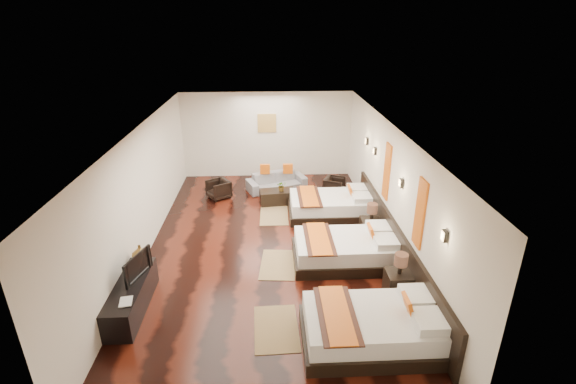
{
  "coord_description": "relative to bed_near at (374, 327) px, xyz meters",
  "views": [
    {
      "loc": [
        0.03,
        -8.44,
        4.94
      ],
      "look_at": [
        0.48,
        0.63,
        1.1
      ],
      "focal_mm": 25.76,
      "sensor_mm": 36.0,
      "label": 1
    }
  ],
  "objects": [
    {
      "name": "bed_far",
      "position": [
        -0.0,
        4.77,
        -0.01
      ],
      "size": [
        2.22,
        1.4,
        0.85
      ],
      "color": "black",
      "rests_on": "floor"
    },
    {
      "name": "headboard_panel",
      "position": [
        1.01,
        2.39,
        0.15
      ],
      "size": [
        0.08,
        6.6,
        0.9
      ],
      "primitive_type": "cube",
      "color": "black",
      "rests_on": "floor"
    },
    {
      "name": "sofa",
      "position": [
        -1.43,
        6.66,
        -0.04
      ],
      "size": [
        1.94,
        1.29,
        0.53
      ],
      "primitive_type": "imported",
      "rotation": [
        0.0,
        0.0,
        0.36
      ],
      "color": "slate",
      "rests_on": "floor"
    },
    {
      "name": "sconce_mid",
      "position": [
        1.01,
        2.39,
        1.55
      ],
      "size": [
        0.07,
        0.12,
        0.18
      ],
      "color": "black",
      "rests_on": "right_wall"
    },
    {
      "name": "floor",
      "position": [
        -1.7,
        3.19,
        -0.3
      ],
      "size": [
        5.5,
        9.5,
        0.01
      ],
      "primitive_type": "cube",
      "color": "black",
      "rests_on": "ground"
    },
    {
      "name": "orange_panel_b",
      "position": [
        1.03,
        3.49,
        1.4
      ],
      "size": [
        0.04,
        0.4,
        1.3
      ],
      "primitive_type": "cube",
      "color": "#D86014",
      "rests_on": "right_wall"
    },
    {
      "name": "orange_panel_a",
      "position": [
        1.03,
        1.29,
        1.4
      ],
      "size": [
        0.04,
        0.4,
        1.3
      ],
      "primitive_type": "cube",
      "color": "#D86014",
      "rests_on": "right_wall"
    },
    {
      "name": "figurine",
      "position": [
        -4.2,
        1.81,
        0.42
      ],
      "size": [
        0.42,
        0.42,
        0.34
      ],
      "primitive_type": "imported",
      "rotation": [
        0.0,
        0.0,
        -0.37
      ],
      "color": "brown",
      "rests_on": "tv_console"
    },
    {
      "name": "tv",
      "position": [
        -4.15,
        1.28,
        0.48
      ],
      "size": [
        0.34,
        0.8,
        0.47
      ],
      "primitive_type": "imported",
      "rotation": [
        0.0,
        0.0,
        1.27
      ],
      "color": "black",
      "rests_on": "tv_console"
    },
    {
      "name": "coffee_table",
      "position": [
        -1.43,
        5.61,
        -0.1
      ],
      "size": [
        1.05,
        0.61,
        0.4
      ],
      "primitive_type": "cube",
      "rotation": [
        0.0,
        0.0,
        0.12
      ],
      "color": "black",
      "rests_on": "floor"
    },
    {
      "name": "nightstand_a",
      "position": [
        0.75,
        1.17,
        0.03
      ],
      "size": [
        0.47,
        0.47,
        0.93
      ],
      "color": "black",
      "rests_on": "floor"
    },
    {
      "name": "jute_mat_mid",
      "position": [
        -1.5,
        2.38,
        -0.29
      ],
      "size": [
        0.86,
        1.26,
        0.01
      ],
      "primitive_type": "cube",
      "rotation": [
        0.0,
        0.0,
        -0.09
      ],
      "color": "olive",
      "rests_on": "floor"
    },
    {
      "name": "table_plant",
      "position": [
        -1.31,
        5.58,
        0.25
      ],
      "size": [
        0.27,
        0.24,
        0.29
      ],
      "primitive_type": "imported",
      "rotation": [
        0.0,
        0.0,
        0.03
      ],
      "color": "#2A521B",
      "rests_on": "coffee_table"
    },
    {
      "name": "sconce_near",
      "position": [
        1.01,
        0.19,
        1.55
      ],
      "size": [
        0.07,
        0.12,
        0.18
      ],
      "color": "black",
      "rests_on": "right_wall"
    },
    {
      "name": "sconce_far",
      "position": [
        1.01,
        4.59,
        1.55
      ],
      "size": [
        0.07,
        0.12,
        0.18
      ],
      "color": "black",
      "rests_on": "right_wall"
    },
    {
      "name": "right_wall",
      "position": [
        1.05,
        3.19,
        1.1
      ],
      "size": [
        0.01,
        9.5,
        2.8
      ],
      "primitive_type": "cube",
      "color": "silver",
      "rests_on": "floor"
    },
    {
      "name": "bed_near",
      "position": [
        0.0,
        0.0,
        0.0
      ],
      "size": [
        2.29,
        1.44,
        0.88
      ],
      "color": "black",
      "rests_on": "floor"
    },
    {
      "name": "armchair_left",
      "position": [
        -3.16,
        6.08,
        -0.02
      ],
      "size": [
        0.83,
        0.83,
        0.55
      ],
      "primitive_type": "imported",
      "rotation": [
        0.0,
        0.0,
        -0.99
      ],
      "color": "black",
      "rests_on": "floor"
    },
    {
      "name": "left_wall",
      "position": [
        -4.45,
        3.19,
        1.1
      ],
      "size": [
        0.01,
        9.5,
        2.8
      ],
      "primitive_type": "cube",
      "color": "silver",
      "rests_on": "floor"
    },
    {
      "name": "tv_console",
      "position": [
        -4.2,
        1.04,
        -0.02
      ],
      "size": [
        0.5,
        1.8,
        0.55
      ],
      "primitive_type": "cube",
      "color": "black",
      "rests_on": "floor"
    },
    {
      "name": "jute_mat_near",
      "position": [
        -1.59,
        0.39,
        -0.29
      ],
      "size": [
        0.79,
        1.22,
        0.01
      ],
      "primitive_type": "cube",
      "rotation": [
        0.0,
        0.0,
        0.03
      ],
      "color": "olive",
      "rests_on": "floor"
    },
    {
      "name": "book",
      "position": [
        -4.2,
        0.49,
        0.26
      ],
      "size": [
        0.25,
        0.31,
        0.03
      ],
      "primitive_type": "imported",
      "rotation": [
        0.0,
        0.0,
        0.17
      ],
      "color": "black",
      "rests_on": "tv_console"
    },
    {
      "name": "back_wall",
      "position": [
        -1.7,
        7.94,
        1.1
      ],
      "size": [
        5.5,
        0.01,
        2.8
      ],
      "primitive_type": "cube",
      "color": "silver",
      "rests_on": "floor"
    },
    {
      "name": "armchair_right",
      "position": [
        0.3,
        6.19,
        -0.03
      ],
      "size": [
        0.76,
        0.76,
        0.54
      ],
      "primitive_type": "imported",
      "rotation": [
        0.0,
        0.0,
        1.17
      ],
      "color": "black",
      "rests_on": "floor"
    },
    {
      "name": "gold_artwork",
      "position": [
        -1.7,
        7.92,
        1.5
      ],
      "size": [
        0.6,
        0.04,
        0.6
      ],
      "primitive_type": "cube",
      "color": "#AD873F",
      "rests_on": "back_wall"
    },
    {
      "name": "nightstand_b",
      "position": [
        0.75,
        3.42,
        0.03
      ],
      "size": [
        0.47,
        0.47,
        0.93
      ],
      "color": "black",
      "rests_on": "floor"
    },
    {
      "name": "sconce_lounge",
      "position": [
        1.01,
        5.49,
        1.55
      ],
      "size": [
        0.07,
        0.12,
        0.18
      ],
      "color": "black",
      "rests_on": "right_wall"
    },
    {
      "name": "jute_mat_far",
      "position": [
        -1.54,
        4.8,
        -0.29
      ],
      "size": [
        0.77,
        1.21,
        0.01
      ],
      "primitive_type": "cube",
      "rotation": [
        0.0,
        0.0,
        -0.02
      ],
      "color": "olive",
      "rests_on": "floor"
    },
    {
      "name": "ceiling",
      "position": [
        -1.7,
        3.19,
        2.5
      ],
      "size": [
        5.5,
        9.5,
        0.01
      ],
      "primitive_type": "cube",
      "color": "white",
      "rests_on": "floor"
    },
    {
      "name": "bed_mid",
      "position": [
        -0.0,
        2.46,
        -0.0
      ],
      "size": [
        2.27,
        1.42,
        0.86
      ],
      "color": "black",
      "rests_on": "floor"
    }
  ]
}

